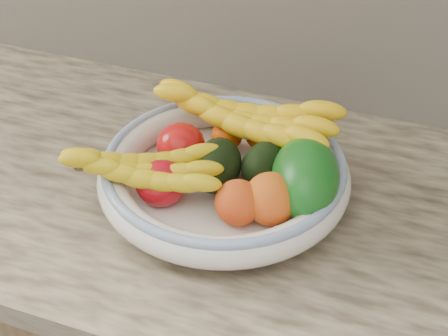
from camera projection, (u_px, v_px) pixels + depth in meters
fruit_bowl at (224, 174)px, 1.06m from camera, size 0.39×0.39×0.08m
clementine_back_left at (227, 135)px, 1.13m from camera, size 0.05×0.05×0.05m
clementine_back_right at (261, 135)px, 1.13m from camera, size 0.07×0.07×0.05m
tomato_left at (181, 145)px, 1.09m from camera, size 0.09×0.09×0.07m
tomato_near_left at (161, 182)px, 1.02m from camera, size 0.10×0.10×0.07m
avocado_center at (217, 165)px, 1.05m from camera, size 0.09×0.12×0.07m
avocado_right at (265, 163)px, 1.05m from camera, size 0.09×0.11×0.07m
green_mango at (305, 178)px, 1.01m from camera, size 0.17×0.19×0.13m
peach_front at (238, 203)px, 0.98m from camera, size 0.08×0.08×0.07m
peach_right at (271, 199)px, 0.98m from camera, size 0.09×0.09×0.08m
banana_bunch_back at (243, 122)px, 1.10m from camera, size 0.34×0.14×0.09m
banana_bunch_front at (142, 173)px, 1.01m from camera, size 0.27×0.18×0.07m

